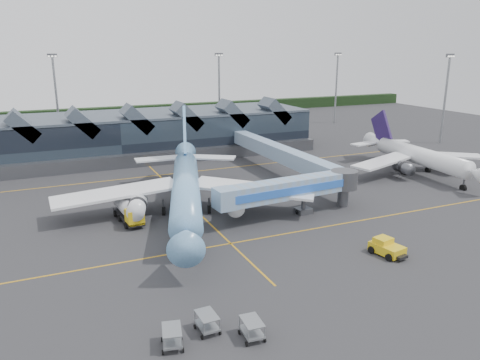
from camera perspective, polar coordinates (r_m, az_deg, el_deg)
name	(u,v)px	position (r m, az deg, el deg)	size (l,w,h in m)	color
ground	(209,223)	(66.23, -3.85, -5.21)	(260.00, 260.00, 0.00)	#2B2B2E
taxi_stripes	(187,202)	(75.17, -6.48, -2.69)	(120.00, 60.00, 0.01)	#C78B17
tree_line_far	(99,113)	(170.90, -16.80, 7.78)	(260.00, 4.00, 4.00)	black
terminal	(114,136)	(108.40, -15.16, 5.21)	(90.00, 22.25, 12.52)	black
light_masts	(201,92)	(128.57, -4.83, 10.69)	(132.40, 42.56, 22.45)	gray
main_airliner	(186,186)	(68.97, -6.63, -0.71)	(37.26, 43.87, 14.42)	#65A1CE
regional_jet	(417,155)	(97.63, 20.80, 2.84)	(30.17, 32.97, 11.31)	white
jet_bridge	(299,188)	(68.50, 7.16, -0.99)	(23.82, 5.09, 5.76)	#7EA4D2
fuel_truck	(127,209)	(68.25, -13.56, -3.47)	(3.24, 9.09, 3.02)	black
pushback_tug	(387,248)	(58.66, 17.45, -7.86)	(3.38, 4.67, 1.93)	yellow
baggage_carts	(211,329)	(41.25, -3.58, -17.64)	(8.46, 4.91, 1.69)	gray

